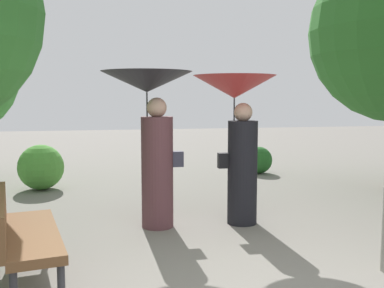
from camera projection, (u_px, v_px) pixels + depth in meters
person_left at (151, 119)px, 5.69m from camera, size 1.16×1.16×2.01m
person_right at (238, 120)px, 5.85m from camera, size 1.08×1.08×1.96m
park_bench at (22, 231)px, 3.93m from camera, size 0.76×1.56×0.83m
bush_path_left at (41, 167)px, 8.14m from camera, size 0.83×0.83×0.83m
bush_path_right at (259, 160)px, 9.90m from camera, size 0.59×0.59×0.59m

